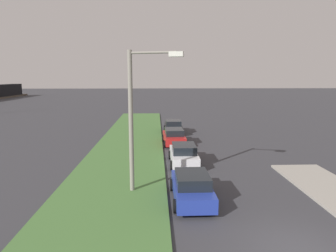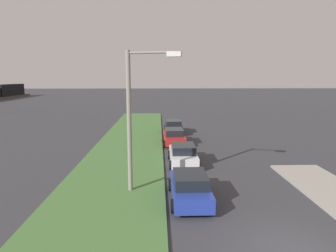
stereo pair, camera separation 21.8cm
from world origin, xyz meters
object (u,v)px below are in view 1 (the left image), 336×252
object	(u,v)px
parked_car_white	(184,154)
parked_car_blue	(192,187)
streetlight	(137,112)
parked_car_black	(173,127)
parked_car_red	(174,137)

from	to	relation	value
parked_car_white	parked_car_blue	bearing A→B (deg)	178.32
parked_car_blue	streetlight	size ratio (longest dim) A/B	0.57
parked_car_blue	parked_car_black	bearing A→B (deg)	-0.64
parked_car_blue	parked_car_red	bearing A→B (deg)	0.33
parked_car_red	parked_car_black	distance (m)	5.44
parked_car_black	streetlight	world-z (taller)	streetlight
parked_car_white	streetlight	distance (m)	6.99
parked_car_red	parked_car_black	world-z (taller)	same
parked_car_red	streetlight	size ratio (longest dim) A/B	0.58
parked_car_black	parked_car_blue	bearing A→B (deg)	179.62
parked_car_red	parked_car_black	bearing A→B (deg)	-4.91
parked_car_red	parked_car_white	bearing A→B (deg)	-179.50
parked_car_blue	parked_car_white	xyz separation A→B (m)	(6.38, -0.17, 0.00)
parked_car_blue	streetlight	bearing A→B (deg)	66.20
parked_car_blue	streetlight	xyz separation A→B (m)	(1.19, 2.74, 3.67)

